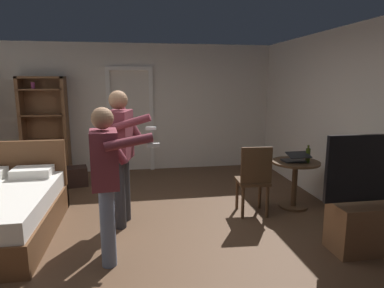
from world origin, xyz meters
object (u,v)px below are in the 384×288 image
(bookshelf, at_px, (45,124))
(suitcase_dark, at_px, (69,177))
(wooden_chair, at_px, (254,178))
(person_striped_shirt, at_px, (121,148))
(person_blue_shirt, at_px, (106,175))
(side_table, at_px, (295,176))
(laptop, at_px, (296,159))
(bottle_on_table, at_px, (308,155))
(tv_flatscreen, at_px, (373,215))

(bookshelf, height_order, suitcase_dark, bookshelf)
(wooden_chair, xyz_separation_m, person_striped_shirt, (-1.77, 0.02, 0.47))
(person_blue_shirt, bearing_deg, suitcase_dark, 108.70)
(person_blue_shirt, relative_size, person_striped_shirt, 0.92)
(side_table, bearing_deg, bookshelf, 149.38)
(person_blue_shirt, bearing_deg, wooden_chair, 24.86)
(bookshelf, xyz_separation_m, person_blue_shirt, (1.43, -3.43, -0.12))
(side_table, distance_m, wooden_chair, 0.73)
(side_table, distance_m, person_blue_shirt, 2.83)
(bookshelf, relative_size, laptop, 5.69)
(person_blue_shirt, xyz_separation_m, suitcase_dark, (-0.90, 2.66, -0.75))
(side_table, relative_size, bottle_on_table, 2.80)
(suitcase_dark, bearing_deg, wooden_chair, -44.83)
(laptop, relative_size, suitcase_dark, 0.54)
(side_table, distance_m, suitcase_dark, 3.84)
(suitcase_dark, bearing_deg, person_blue_shirt, -83.45)
(person_striped_shirt, bearing_deg, laptop, 2.92)
(tv_flatscreen, height_order, suitcase_dark, tv_flatscreen)
(side_table, bearing_deg, bottle_on_table, -29.74)
(bookshelf, height_order, laptop, bookshelf)
(bottle_on_table, bearing_deg, tv_flatscreen, -84.66)
(bottle_on_table, xyz_separation_m, suitcase_dark, (-3.62, 1.68, -0.64))
(tv_flatscreen, bearing_deg, wooden_chair, 129.82)
(suitcase_dark, bearing_deg, person_striped_shirt, -72.34)
(tv_flatscreen, height_order, bottle_on_table, tv_flatscreen)
(side_table, relative_size, suitcase_dark, 1.12)
(laptop, bearing_deg, side_table, 56.56)
(laptop, xyz_separation_m, suitcase_dark, (-3.45, 1.64, -0.58))
(bookshelf, distance_m, bottle_on_table, 4.82)
(laptop, distance_m, person_blue_shirt, 2.75)
(person_blue_shirt, distance_m, person_striped_shirt, 0.91)
(laptop, height_order, person_blue_shirt, person_blue_shirt)
(side_table, xyz_separation_m, suitcase_dark, (-3.48, 1.60, -0.31))
(wooden_chair, bearing_deg, side_table, 15.15)
(side_table, height_order, person_blue_shirt, person_blue_shirt)
(tv_flatscreen, xyz_separation_m, suitcase_dark, (-3.74, 2.93, -0.24))
(suitcase_dark, bearing_deg, tv_flatscreen, -50.25)
(bookshelf, height_order, wooden_chair, bookshelf)
(bookshelf, bearing_deg, laptop, -31.26)
(bookshelf, distance_m, person_striped_shirt, 2.97)
(bottle_on_table, xyz_separation_m, person_striped_shirt, (-2.61, -0.09, 0.21))
(tv_flatscreen, relative_size, side_table, 1.87)
(bottle_on_table, relative_size, wooden_chair, 0.25)
(tv_flatscreen, xyz_separation_m, bottle_on_table, (-0.12, 1.26, 0.40))
(laptop, distance_m, person_striped_shirt, 2.46)
(tv_flatscreen, relative_size, bottle_on_table, 5.22)
(tv_flatscreen, distance_m, person_blue_shirt, 2.90)
(bottle_on_table, distance_m, suitcase_dark, 4.04)
(bottle_on_table, bearing_deg, bookshelf, 149.41)
(person_striped_shirt, bearing_deg, person_blue_shirt, -97.09)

